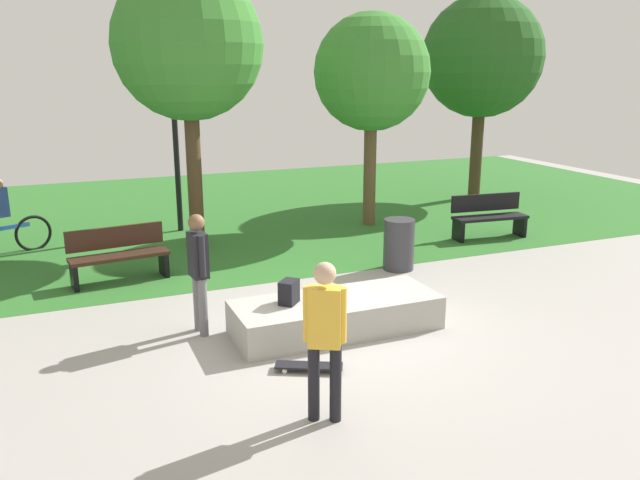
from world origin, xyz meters
name	(u,v)px	position (x,y,z in m)	size (l,w,h in m)	color
ground_plane	(342,333)	(0.00, 0.00, 0.00)	(28.00, 28.00, 0.00)	#9E9993
grass_lawn	(206,212)	(0.00, 8.18, 0.00)	(26.60, 11.64, 0.01)	#2D6B28
concrete_ledge	(336,315)	(-0.04, 0.11, 0.23)	(2.81, 1.06, 0.45)	#A8A59E
backpack_on_ledge	(289,292)	(-0.69, 0.19, 0.61)	(0.28, 0.20, 0.32)	black
skater_performing_trick	(325,330)	(-1.09, -1.96, 0.98)	(0.39, 0.33, 1.68)	black
skater_watching	(198,265)	(-1.76, 0.73, 0.96)	(0.23, 0.43, 1.65)	slate
skateboard_by_ledge	(309,366)	(-0.84, -0.88, 0.06)	(0.80, 0.54, 0.08)	black
park_bench_by_oak	(118,253)	(-2.54, 3.44, 0.48)	(1.64, 0.65, 0.91)	#331E14
park_bench_far_left	(489,215)	(4.94, 3.42, 0.48)	(1.64, 0.62, 0.91)	black
tree_tall_oak	(188,46)	(-0.86, 5.13, 3.87)	(2.83, 2.83, 5.31)	#4C3823
tree_leaning_ash	(372,73)	(3.16, 5.46, 3.36)	(2.53, 2.53, 4.66)	brown
tree_young_birch	(482,57)	(7.29, 7.17, 3.74)	(3.17, 3.17, 5.35)	#42301E
lamp_post	(174,116)	(-0.94, 6.53, 2.49)	(0.28, 0.28, 4.08)	black
trash_bin	(399,244)	(2.11, 2.22, 0.45)	(0.54, 0.54, 0.91)	#333338
cyclist_on_bicycle	(2,223)	(-4.40, 5.89, 0.63)	(1.71, 0.75, 1.52)	black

